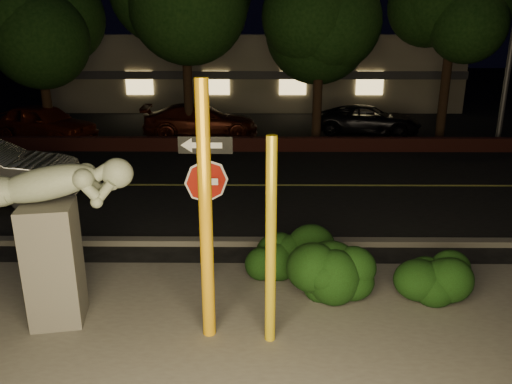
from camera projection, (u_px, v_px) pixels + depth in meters
ground at (251, 160)px, 16.94m from camera, size 90.00×90.00×0.00m
patio at (235, 366)px, 6.47m from camera, size 14.00×6.00×0.02m
road at (249, 185)px, 14.09m from camera, size 80.00×8.00×0.01m
lane_marking at (249, 185)px, 14.08m from camera, size 80.00×0.12×0.00m
curb at (244, 242)px, 10.17m from camera, size 80.00×0.25×0.12m
brick_wall at (251, 144)px, 18.10m from camera, size 40.00×0.35×0.50m
parking_lot at (254, 123)px, 23.60m from camera, size 40.00×12.00×0.01m
building at (255, 68)px, 30.59m from camera, size 22.00×10.20×4.00m
yellow_pole_left at (206, 216)px, 6.61m from camera, size 0.18×0.18×3.62m
yellow_pole_right at (271, 244)px, 6.58m from camera, size 0.15×0.15×2.93m
signpost at (206, 182)px, 8.08m from camera, size 0.87×0.07×2.57m
sculpture at (52, 226)px, 7.06m from camera, size 2.32×0.99×2.47m
hedge_center at (278, 250)px, 8.74m from camera, size 1.94×1.02×0.98m
hedge_right at (333, 268)px, 7.96m from camera, size 1.82×1.21×1.10m
hedge_far_right at (424, 271)px, 8.02m from camera, size 1.47×1.02×0.95m
parked_car_red at (44, 123)px, 19.55m from camera, size 4.66×3.18×1.47m
parked_car_darkred at (201, 121)px, 20.35m from camera, size 4.80×2.29×1.35m
parked_car_dark at (368, 120)px, 21.04m from camera, size 4.58×2.72×1.19m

